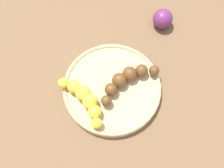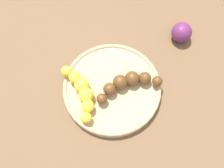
# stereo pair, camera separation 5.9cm
# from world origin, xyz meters

# --- Properties ---
(ground_plane) EXTENTS (2.40, 2.40, 0.00)m
(ground_plane) POSITION_xyz_m (0.00, 0.00, 0.00)
(ground_plane) COLOR brown
(fruit_bowl) EXTENTS (0.23, 0.23, 0.02)m
(fruit_bowl) POSITION_xyz_m (0.00, 0.00, 0.01)
(fruit_bowl) COLOR tan
(fruit_bowl) RESTS_ON ground_plane
(banana_overripe) EXTENTS (0.12, 0.12, 0.03)m
(banana_overripe) POSITION_xyz_m (-0.03, -0.02, 0.04)
(banana_overripe) COLOR #593819
(banana_overripe) RESTS_ON fruit_bowl
(banana_yellow) EXTENTS (0.12, 0.10, 0.04)m
(banana_yellow) POSITION_xyz_m (0.06, 0.04, 0.04)
(banana_yellow) COLOR yellow
(banana_yellow) RESTS_ON fruit_bowl
(plum_purple) EXTENTS (0.05, 0.05, 0.05)m
(plum_purple) POSITION_xyz_m (-0.10, -0.21, 0.03)
(plum_purple) COLOR #662659
(plum_purple) RESTS_ON ground_plane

